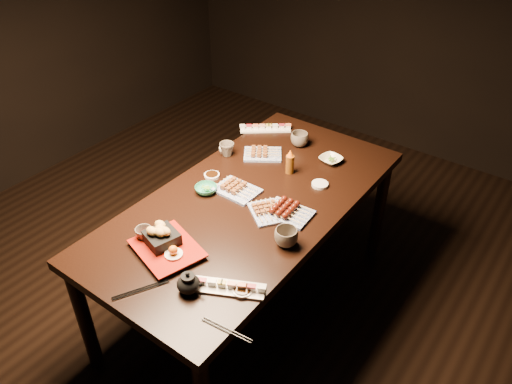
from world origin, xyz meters
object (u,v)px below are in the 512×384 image
at_px(sushi_platter_far, 265,127).
at_px(edamame_bowl_cream, 331,160).
at_px(teacup_far_right, 300,139).
at_px(dining_table, 251,253).
at_px(teapot, 188,282).
at_px(teacup_mid_right, 286,237).
at_px(tempura_tray, 166,242).
at_px(yakitori_plate_center, 237,187).
at_px(teacup_far_left, 227,149).
at_px(edamame_bowl_green, 206,189).
at_px(condiment_bottle, 290,161).
at_px(yakitori_plate_right, 266,210).
at_px(sushi_platter_near, 227,285).
at_px(teacup_near_left, 144,235).
at_px(yakitori_plate_left, 263,151).

distance_m(sushi_platter_far, edamame_bowl_cream, 0.53).
relative_size(edamame_bowl_cream, teacup_far_right, 1.15).
bearing_deg(dining_table, teapot, -83.18).
bearing_deg(teacup_mid_right, teapot, -108.93).
distance_m(tempura_tray, teacup_far_right, 1.15).
bearing_deg(edamame_bowl_cream, yakitori_plate_center, -114.61).
relative_size(teacup_far_right, teapot, 0.92).
height_order(yakitori_plate_center, teacup_far_left, teacup_far_left).
height_order(sushi_platter_far, teapot, teapot).
height_order(edamame_bowl_cream, teapot, teapot).
relative_size(sushi_platter_far, edamame_bowl_green, 2.74).
bearing_deg(teapot, teacup_far_left, 95.90).
bearing_deg(condiment_bottle, yakitori_plate_right, -73.43).
xyz_separation_m(yakitori_plate_right, edamame_bowl_green, (-0.36, -0.04, -0.01)).
distance_m(yakitori_plate_right, teacup_far_right, 0.70).
bearing_deg(yakitori_plate_right, tempura_tray, -76.38).
relative_size(edamame_bowl_green, teacup_far_left, 1.36).
xyz_separation_m(yakitori_plate_right, teacup_mid_right, (0.20, -0.13, 0.02)).
distance_m(sushi_platter_near, edamame_bowl_cream, 1.13).
bearing_deg(yakitori_plate_center, yakitori_plate_right, -13.73).
height_order(yakitori_plate_right, teacup_near_left, teacup_near_left).
xyz_separation_m(yakitori_plate_right, teacup_near_left, (-0.33, -0.50, 0.01)).
xyz_separation_m(sushi_platter_near, sushi_platter_far, (-0.67, 1.21, -0.00)).
xyz_separation_m(sushi_platter_near, tempura_tray, (-0.36, 0.02, 0.04)).
bearing_deg(teacup_far_right, teacup_mid_right, -61.39).
bearing_deg(edamame_bowl_cream, teapot, -88.90).
bearing_deg(yakitori_plate_center, teacup_far_right, 90.33).
distance_m(tempura_tray, teapot, 0.27).
xyz_separation_m(yakitori_plate_center, teacup_mid_right, (0.44, -0.19, 0.01)).
relative_size(edamame_bowl_green, condiment_bottle, 0.81).
relative_size(yakitori_plate_center, tempura_tray, 0.74).
bearing_deg(sushi_platter_near, teacup_near_left, 152.29).
bearing_deg(condiment_bottle, teapot, -81.15).
bearing_deg(teacup_far_left, teacup_far_right, 51.20).
bearing_deg(teapot, yakitori_plate_right, 68.94).
xyz_separation_m(dining_table, edamame_bowl_cream, (0.15, 0.57, 0.39)).
relative_size(edamame_bowl_green, teapot, 1.01).
distance_m(yakitori_plate_center, teacup_mid_right, 0.48).
xyz_separation_m(sushi_platter_near, teacup_mid_right, (0.04, 0.38, 0.02)).
relative_size(yakitori_plate_right, teacup_far_right, 1.84).
height_order(edamame_bowl_green, teacup_far_left, teacup_far_left).
relative_size(tempura_tray, teacup_far_right, 2.91).
bearing_deg(dining_table, edamame_bowl_cream, 66.73).
distance_m(yakitori_plate_left, condiment_bottle, 0.24).
xyz_separation_m(dining_table, sushi_platter_far, (-0.37, 0.66, 0.39)).
distance_m(yakitori_plate_center, teacup_far_left, 0.37).
height_order(sushi_platter_far, teacup_near_left, teacup_near_left).
distance_m(teacup_far_right, condiment_bottle, 0.31).
bearing_deg(teacup_near_left, yakitori_plate_left, 90.27).
bearing_deg(yakitori_plate_left, teacup_far_right, 29.19).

